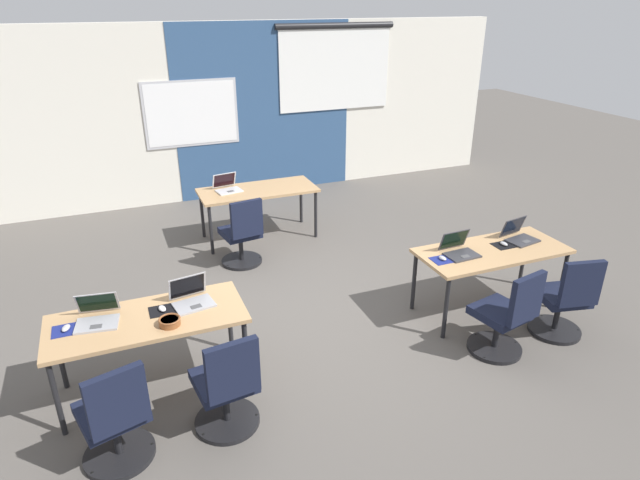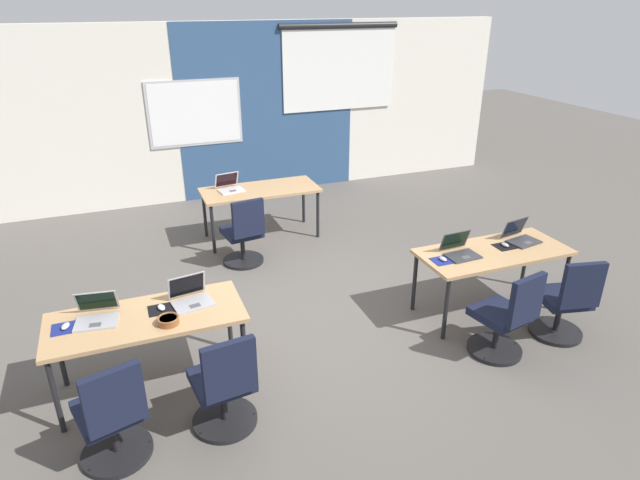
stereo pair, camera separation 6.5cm
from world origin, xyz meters
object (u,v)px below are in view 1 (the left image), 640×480
laptop_far_left (227,187)px  mouse_near_left_inner (162,309)px  chair_far_left (242,237)px  laptop_near_right_inner (459,250)px  laptop_near_left_inner (192,298)px  desk_near_right (492,255)px  mouse_near_left_end (66,328)px  desk_far_center (258,193)px  chair_near_left_inner (227,390)px  mouse_near_right_inner (443,258)px  snack_bowl (170,321)px  mouse_near_right_end (504,244)px  laptop_near_left_end (97,316)px  laptop_near_right_end (519,236)px  chair_near_right_inner (505,320)px  desk_near_left (148,324)px  chair_near_right_end (564,303)px  chair_near_left_end (116,422)px

laptop_far_left → mouse_near_left_inner: laptop_far_left is taller
chair_far_left → laptop_near_right_inner: laptop_near_right_inner is taller
laptop_near_left_inner → desk_near_right: bearing=-11.0°
mouse_near_left_inner → mouse_near_left_end: size_ratio=0.96×
desk_far_center → laptop_far_left: size_ratio=4.25×
chair_near_left_inner → laptop_near_right_inner: bearing=-170.4°
mouse_near_left_inner → mouse_near_right_inner: same height
desk_near_right → snack_bowl: (-3.34, -0.19, 0.10)m
desk_near_right → mouse_near_right_end: bearing=12.1°
laptop_near_right_inner → mouse_near_right_inner: laptop_near_right_inner is taller
chair_near_left_inner → laptop_near_left_end: (-0.86, 0.82, 0.39)m
laptop_near_right_inner → mouse_near_left_end: 3.72m
laptop_far_left → mouse_near_left_inner: size_ratio=3.44×
chair_far_left → mouse_near_right_inner: chair_far_left is taller
laptop_near_right_end → chair_near_right_inner: size_ratio=0.41×
mouse_near_left_end → snack_bowl: snack_bowl is taller
desk_near_left → laptop_near_right_inner: bearing=0.8°
chair_near_right_end → mouse_near_right_inner: size_ratio=9.06×
mouse_near_right_inner → mouse_near_left_end: 3.48m
desk_near_left → mouse_near_right_inner: mouse_near_right_inner is taller
laptop_near_left_end → desk_near_left: bearing=-4.2°
chair_far_left → chair_near_left_end: bearing=51.1°
laptop_far_left → laptop_near_left_inner: bearing=-118.3°
laptop_near_right_end → chair_near_right_end: (-0.05, -0.80, -0.39)m
laptop_near_right_end → snack_bowl: bearing=174.2°
chair_near_right_end → laptop_near_left_end: bearing=2.0°
chair_far_left → laptop_near_right_inner: (1.79, -2.00, 0.39)m
chair_near_right_end → laptop_near_right_inner: 1.14m
laptop_near_left_inner → chair_near_left_inner: bearing=-92.9°
chair_near_left_inner → chair_near_right_inner: same height
chair_far_left → desk_far_center: bearing=-128.1°
chair_near_left_end → laptop_near_left_end: bearing=-103.0°
desk_near_left → desk_far_center: 3.30m
laptop_far_left → mouse_near_left_end: 3.46m
mouse_near_left_inner → laptop_near_left_end: size_ratio=0.29×
desk_far_center → chair_near_left_inner: chair_near_left_inner is taller
mouse_near_left_end → chair_near_left_end: bearing=-71.1°
laptop_far_left → laptop_near_right_end: (2.57, -2.80, 0.00)m
chair_far_left → mouse_near_right_end: 3.11m
laptop_far_left → chair_far_left: bearing=-101.7°
mouse_near_right_end → snack_bowl: snack_bowl is taller
chair_near_left_inner → laptop_near_left_inner: bearing=-90.4°
desk_near_left → chair_far_left: 2.44m
desk_near_right → mouse_near_left_end: size_ratio=14.13×
laptop_far_left → laptop_near_right_inner: bearing=-67.8°
chair_far_left → laptop_near_left_inner: bearing=56.1°
laptop_near_left_inner → laptop_near_left_end: (-0.76, -0.00, -0.00)m
desk_far_center → chair_near_right_inner: size_ratio=1.74×
laptop_near_right_inner → chair_near_left_inner: bearing=-166.4°
desk_far_center → laptop_near_right_end: (2.17, -2.70, 0.11)m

